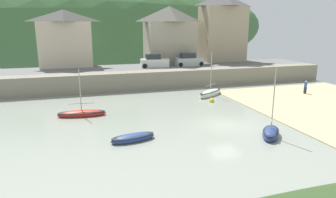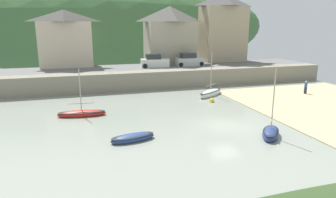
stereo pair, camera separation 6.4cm
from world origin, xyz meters
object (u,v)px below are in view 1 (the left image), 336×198
at_px(waterfront_building_centre, 169,34).
at_px(parked_car_near_slipway, 154,62).
at_px(waterfront_building_right, 223,28).
at_px(church_with_spire, 212,19).
at_px(sailboat_nearest_shore, 133,138).
at_px(sailboat_tall_mast, 82,114).
at_px(dinghy_open_wooden, 271,133).
at_px(parked_car_by_wall, 189,60).
at_px(mooring_buoy, 212,101).
at_px(sailboat_far_left, 210,93).
at_px(person_on_slipway, 305,87).
at_px(waterfront_building_left, 65,38).

xyz_separation_m(waterfront_building_centre, parked_car_near_slipway, (-3.70, -4.50, -3.77)).
bearing_deg(waterfront_building_right, church_with_spire, 91.76).
relative_size(waterfront_building_right, sailboat_nearest_shore, 3.10).
relative_size(sailboat_tall_mast, dinghy_open_wooden, 0.84).
height_order(dinghy_open_wooden, parked_car_by_wall, dinghy_open_wooden).
relative_size(waterfront_building_right, parked_car_near_slipway, 2.61).
distance_m(waterfront_building_right, mooring_buoy, 21.46).
bearing_deg(sailboat_tall_mast, mooring_buoy, 10.79).
relative_size(sailboat_nearest_shore, parked_car_by_wall, 0.87).
height_order(waterfront_building_right, dinghy_open_wooden, waterfront_building_right).
distance_m(sailboat_tall_mast, dinghy_open_wooden, 17.10).
bearing_deg(sailboat_nearest_shore, parked_car_near_slipway, 61.30).
height_order(church_with_spire, sailboat_nearest_shore, church_with_spire).
bearing_deg(dinghy_open_wooden, church_with_spire, 22.49).
xyz_separation_m(waterfront_building_centre, waterfront_building_right, (9.44, 0.00, 1.06)).
distance_m(dinghy_open_wooden, parked_car_by_wall, 24.53).
relative_size(waterfront_building_centre, parked_car_near_slipway, 2.11).
distance_m(waterfront_building_right, sailboat_nearest_shore, 34.30).
bearing_deg(waterfront_building_centre, sailboat_tall_mast, -127.58).
relative_size(dinghy_open_wooden, mooring_buoy, 10.22).
distance_m(waterfront_building_centre, waterfront_building_right, 9.50).
distance_m(waterfront_building_centre, sailboat_tall_mast, 24.67).
xyz_separation_m(sailboat_far_left, person_on_slipway, (11.67, -2.66, 0.66)).
relative_size(waterfront_building_left, sailboat_far_left, 1.49).
distance_m(church_with_spire, dinghy_open_wooden, 35.43).
relative_size(dinghy_open_wooden, parked_car_by_wall, 1.35).
distance_m(waterfront_building_centre, church_with_spire, 10.46).
bearing_deg(sailboat_far_left, person_on_slipway, -47.66).
height_order(parked_car_near_slipway, parked_car_by_wall, same).
bearing_deg(dinghy_open_wooden, sailboat_nearest_shore, 116.90).
height_order(waterfront_building_left, sailboat_tall_mast, waterfront_building_left).
bearing_deg(sailboat_tall_mast, parked_car_near_slipway, 58.20).
xyz_separation_m(sailboat_tall_mast, sailboat_far_left, (15.28, 4.23, 0.08)).
bearing_deg(dinghy_open_wooden, mooring_buoy, 38.06).
height_order(sailboat_tall_mast, dinghy_open_wooden, dinghy_open_wooden).
height_order(waterfront_building_right, parked_car_by_wall, waterfront_building_right).
bearing_deg(waterfront_building_centre, waterfront_building_left, 180.00).
bearing_deg(waterfront_building_right, parked_car_by_wall, -149.71).
height_order(sailboat_nearest_shore, person_on_slipway, person_on_slipway).
relative_size(sailboat_far_left, mooring_buoy, 10.14).
relative_size(sailboat_nearest_shore, mooring_buoy, 6.59).
xyz_separation_m(waterfront_building_left, sailboat_nearest_shore, (5.11, -26.47, -6.36)).
xyz_separation_m(sailboat_tall_mast, person_on_slipway, (26.95, 1.57, 0.74)).
bearing_deg(waterfront_building_centre, parked_car_by_wall, -68.91).
distance_m(sailboat_nearest_shore, sailboat_far_left, 16.71).
xyz_separation_m(parked_car_near_slipway, person_on_slipway, (16.18, -12.74, -2.22)).
relative_size(waterfront_building_left, parked_car_by_wall, 2.00).
xyz_separation_m(waterfront_building_left, mooring_buoy, (15.71, -17.42, -6.42)).
bearing_deg(church_with_spire, parked_car_by_wall, -131.73).
distance_m(waterfront_building_left, sailboat_far_left, 23.14).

